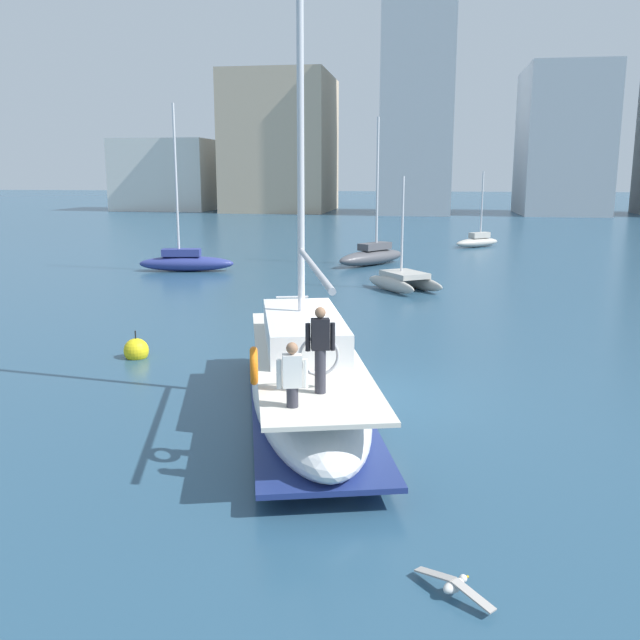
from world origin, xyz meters
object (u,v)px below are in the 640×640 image
Objects in this scene: moored_sloop_far at (404,280)px; mooring_buoy at (136,351)px; seagull at (455,585)px; main_sailboat at (306,377)px; moored_sloop_near at (186,261)px; moored_cutter_left at (372,255)px; moored_catamaran at (478,241)px.

mooring_buoy is at bearing -118.58° from moored_sloop_far.
moored_sloop_far is 24.28m from seagull.
mooring_buoy is (-8.88, 10.68, 0.07)m from seagull.
main_sailboat is 1.31× the size of moored_sloop_near.
moored_sloop_far is 0.61× the size of moored_cutter_left.
moored_cutter_left reaches higher than moored_catamaran.
moored_catamaran is at bearing 85.95° from seagull.
moored_sloop_near is 13.08m from moored_sloop_far.
moored_sloop_far is 20.96m from moored_catamaran.
moored_sloop_near reaches higher than moored_catamaran.
moored_sloop_near is at bearing -136.90° from moored_catamaran.
moored_cutter_left is at bearing -120.83° from moored_catamaran.
moored_catamaran reaches higher than seagull.
moored_sloop_near is at bearing 115.51° from main_sailboat.
moored_sloop_near reaches higher than moored_sloop_far.
moored_sloop_near is at bearing 115.48° from seagull.
main_sailboat is 2.14× the size of moored_catamaran.
mooring_buoy is at bearing -109.51° from moored_catamaran.
seagull is (1.50, -24.23, -0.33)m from moored_sloop_far.
moored_sloop_far is (12.24, -4.61, -0.11)m from moored_sloop_near.
seagull is (3.07, -6.47, -0.75)m from main_sailboat.
moored_sloop_far is at bearing 84.96° from main_sailboat.
moored_sloop_near reaches higher than mooring_buoy.
moored_sloop_far is at bearing 93.54° from seagull.
moored_catamaran is 5.67× the size of mooring_buoy.
seagull is (3.72, -33.13, -0.45)m from moored_cutter_left.
main_sailboat is 12.16× the size of mooring_buoy.
moored_cutter_left is at bearing 91.41° from main_sailboat.
moored_cutter_left is (-6.88, -11.53, 0.14)m from moored_catamaran.
seagull is at bearing -64.52° from moored_sloop_near.
main_sailboat is 24.80m from moored_sloop_near.
main_sailboat is 26.68m from moored_cutter_left.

